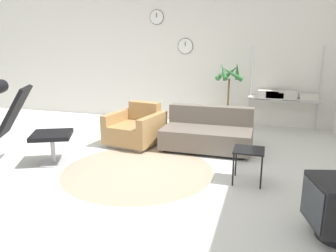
{
  "coord_description": "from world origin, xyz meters",
  "views": [
    {
      "loc": [
        1.64,
        -4.19,
        1.67
      ],
      "look_at": [
        0.33,
        0.07,
        0.55
      ],
      "focal_mm": 35.0,
      "sensor_mm": 36.0,
      "label": 1
    }
  ],
  "objects_px": {
    "lounge_chair": "(24,117)",
    "side_table": "(249,154)",
    "potted_plant": "(228,101)",
    "shelf_unit": "(283,96)",
    "couch_low": "(208,134)",
    "armchair_red": "(136,129)"
  },
  "relations": [
    {
      "from": "lounge_chair",
      "to": "side_table",
      "type": "bearing_deg",
      "value": 69.78
    },
    {
      "from": "side_table",
      "to": "potted_plant",
      "type": "relative_size",
      "value": 0.31
    },
    {
      "from": "potted_plant",
      "to": "shelf_unit",
      "type": "height_order",
      "value": "shelf_unit"
    },
    {
      "from": "shelf_unit",
      "to": "potted_plant",
      "type": "bearing_deg",
      "value": -167.23
    },
    {
      "from": "lounge_chair",
      "to": "shelf_unit",
      "type": "height_order",
      "value": "shelf_unit"
    },
    {
      "from": "lounge_chair",
      "to": "couch_low",
      "type": "xyz_separation_m",
      "value": [
        2.3,
        1.48,
        -0.45
      ]
    },
    {
      "from": "side_table",
      "to": "shelf_unit",
      "type": "relative_size",
      "value": 0.26
    },
    {
      "from": "couch_low",
      "to": "lounge_chair",
      "type": "bearing_deg",
      "value": 32.5
    },
    {
      "from": "potted_plant",
      "to": "shelf_unit",
      "type": "bearing_deg",
      "value": 12.77
    },
    {
      "from": "armchair_red",
      "to": "side_table",
      "type": "relative_size",
      "value": 2.29
    },
    {
      "from": "lounge_chair",
      "to": "potted_plant",
      "type": "bearing_deg",
      "value": 114.52
    },
    {
      "from": "potted_plant",
      "to": "couch_low",
      "type": "bearing_deg",
      "value": -95.57
    },
    {
      "from": "shelf_unit",
      "to": "armchair_red",
      "type": "bearing_deg",
      "value": -143.39
    },
    {
      "from": "armchair_red",
      "to": "lounge_chair",
      "type": "bearing_deg",
      "value": 61.06
    },
    {
      "from": "potted_plant",
      "to": "lounge_chair",
      "type": "bearing_deg",
      "value": -129.86
    },
    {
      "from": "lounge_chair",
      "to": "armchair_red",
      "type": "bearing_deg",
      "value": 116.24
    },
    {
      "from": "lounge_chair",
      "to": "shelf_unit",
      "type": "bearing_deg",
      "value": 106.63
    },
    {
      "from": "couch_low",
      "to": "shelf_unit",
      "type": "distance_m",
      "value": 2.1
    },
    {
      "from": "couch_low",
      "to": "shelf_unit",
      "type": "relative_size",
      "value": 0.86
    },
    {
      "from": "lounge_chair",
      "to": "armchair_red",
      "type": "xyz_separation_m",
      "value": [
        1.08,
        1.38,
        -0.44
      ]
    },
    {
      "from": "couch_low",
      "to": "potted_plant",
      "type": "height_order",
      "value": "potted_plant"
    },
    {
      "from": "lounge_chair",
      "to": "potted_plant",
      "type": "distance_m",
      "value": 3.81
    }
  ]
}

